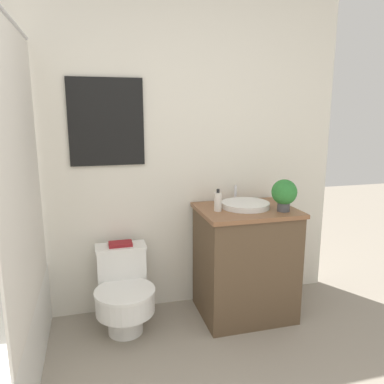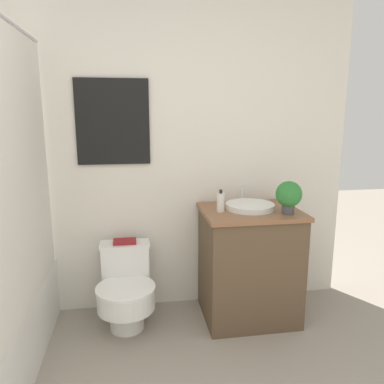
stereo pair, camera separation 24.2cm
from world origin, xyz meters
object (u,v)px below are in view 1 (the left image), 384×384
at_px(book_on_tank, 120,244).
at_px(sink, 245,205).
at_px(potted_plant, 284,193).
at_px(soap_bottle, 218,202).
at_px(toilet, 124,292).

bearing_deg(book_on_tank, sink, -8.97).
relative_size(sink, potted_plant, 1.71).
distance_m(soap_bottle, book_on_tank, 0.77).
xyz_separation_m(soap_bottle, book_on_tank, (-0.67, 0.18, -0.32)).
xyz_separation_m(toilet, sink, (0.90, 0.00, 0.57)).
relative_size(toilet, soap_bottle, 3.62).
distance_m(sink, potted_plant, 0.30).
distance_m(toilet, sink, 1.07).
relative_size(soap_bottle, potted_plant, 0.70).
bearing_deg(soap_bottle, toilet, 176.80).
distance_m(sink, book_on_tank, 0.95).
bearing_deg(potted_plant, soap_bottle, 164.35).
bearing_deg(potted_plant, sink, 142.59).
bearing_deg(sink, potted_plant, -37.41).
relative_size(toilet, sink, 1.47).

